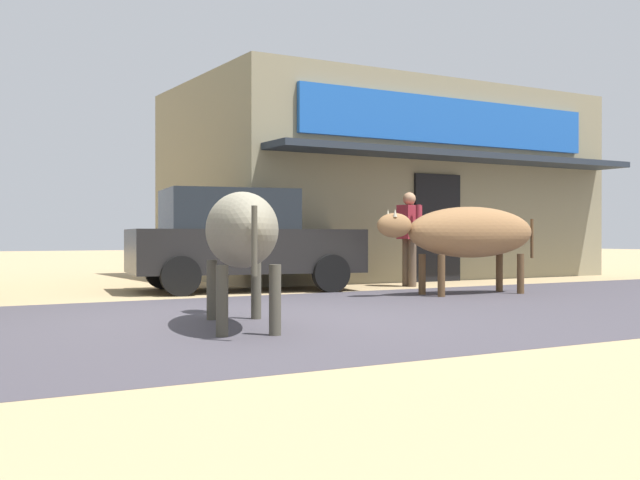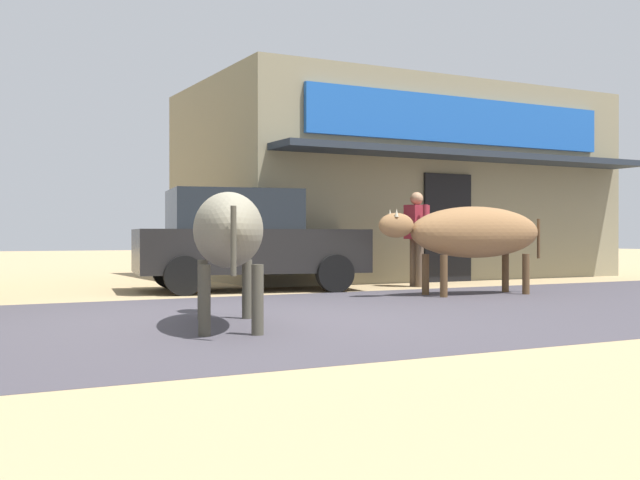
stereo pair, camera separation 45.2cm
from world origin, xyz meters
The scene contains 7 objects.
ground centered at (0.00, 0.00, 0.00)m, with size 80.00×80.00×0.00m, color tan.
asphalt_road centered at (0.00, 0.00, 0.00)m, with size 72.00×6.10×0.00m, color #413D44.
storefront_right_club centered at (6.58, 7.09, 2.03)m, with size 8.74×5.97×4.04m.
parked_hatchback_car centered at (1.80, 4.16, 0.84)m, with size 3.91×2.38×1.64m.
cow_near_brown centered at (-0.29, -0.46, 0.94)m, with size 1.34×2.72×1.32m.
cow_far_dark centered at (4.50, 1.66, 0.94)m, with size 2.86×0.92×1.34m.
pedestrian_by_shop centered at (4.81, 3.60, 0.98)m, with size 0.45×0.61×1.66m.
Camera 1 is at (-3.52, -7.55, 0.90)m, focal length 44.13 mm.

